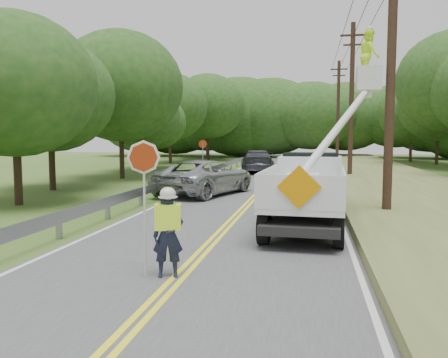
# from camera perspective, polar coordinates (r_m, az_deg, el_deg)

# --- Properties ---
(ground) EXTENTS (140.00, 140.00, 0.00)m
(ground) POSITION_cam_1_polar(r_m,az_deg,el_deg) (7.93, -8.34, -14.84)
(ground) COLOR #3C5922
(ground) RESTS_ON ground
(road) EXTENTS (7.20, 96.00, 0.03)m
(road) POSITION_cam_1_polar(r_m,az_deg,el_deg) (21.35, 3.99, -2.06)
(road) COLOR #474749
(road) RESTS_ON ground
(guardrail) EXTENTS (0.18, 48.00, 0.77)m
(guardrail) POSITION_cam_1_polar(r_m,az_deg,el_deg) (22.98, -5.74, -0.20)
(guardrail) COLOR gray
(guardrail) RESTS_ON ground
(utility_poles) EXTENTS (1.60, 43.30, 10.00)m
(utility_poles) POSITION_cam_1_polar(r_m,az_deg,el_deg) (24.32, 16.94, 11.03)
(utility_poles) COLOR black
(utility_poles) RESTS_ON ground
(tall_grass_verge) EXTENTS (7.00, 96.00, 0.30)m
(tall_grass_verge) POSITION_cam_1_polar(r_m,az_deg,el_deg) (21.69, 22.97, -1.98)
(tall_grass_verge) COLOR #575E2E
(tall_grass_verge) RESTS_ON ground
(treeline_left) EXTENTS (10.85, 54.95, 9.92)m
(treeline_left) POSITION_cam_1_polar(r_m,az_deg,el_deg) (40.63, -7.67, 9.13)
(treeline_left) COLOR #332319
(treeline_left) RESTS_ON ground
(treeline_horizon) EXTENTS (57.69, 15.09, 11.88)m
(treeline_horizon) POSITION_cam_1_polar(r_m,az_deg,el_deg) (63.24, 8.75, 7.69)
(treeline_horizon) COLOR #1D4818
(treeline_horizon) RESTS_ON ground
(flagger) EXTENTS (1.05, 0.52, 2.63)m
(flagger) POSITION_cam_1_polar(r_m,az_deg,el_deg) (8.92, -7.05, -6.13)
(flagger) COLOR #191E33
(flagger) RESTS_ON road
(bucket_truck) EXTENTS (3.53, 6.31, 6.20)m
(bucket_truck) POSITION_cam_1_polar(r_m,az_deg,el_deg) (14.70, 11.08, 0.22)
(bucket_truck) COLOR black
(bucket_truck) RESTS_ON road
(suv_silver) EXTENTS (4.40, 6.44, 1.64)m
(suv_silver) POSITION_cam_1_polar(r_m,az_deg,el_deg) (21.71, -2.30, 0.27)
(suv_silver) COLOR #A4A7AA
(suv_silver) RESTS_ON road
(suv_darkgrey) EXTENTS (3.26, 6.22, 1.72)m
(suv_darkgrey) POSITION_cam_1_polar(r_m,az_deg,el_deg) (35.20, 4.10, 2.22)
(suv_darkgrey) COLOR #373940
(suv_darkgrey) RESTS_ON road
(stop_sign_permanent) EXTENTS (0.53, 0.16, 2.55)m
(stop_sign_permanent) POSITION_cam_1_polar(r_m,az_deg,el_deg) (29.13, -2.65, 3.21)
(stop_sign_permanent) COLOR gray
(stop_sign_permanent) RESTS_ON ground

